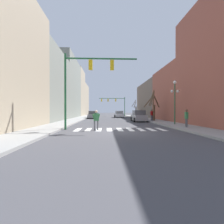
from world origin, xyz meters
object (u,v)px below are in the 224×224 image
car_driving_toward_lane (119,114)px  car_at_intersection (139,116)px  pedestrian_crossing_street (152,114)px  car_driving_away_lane (93,115)px  traffic_signal_near (86,75)px  street_tree_right_near (153,106)px  pedestrian_on_right_sidewalk (96,118)px  traffic_signal_far (115,102)px  street_tree_left_mid (136,110)px  pedestrian_waiting_at_curb (186,117)px  street_lamp_right_corner (175,94)px

car_driving_toward_lane → car_at_intersection: size_ratio=1.03×
car_at_intersection → pedestrian_crossing_street: pedestrian_crossing_street is taller
car_driving_away_lane → traffic_signal_near: bearing=-177.9°
street_tree_right_near → pedestrian_crossing_street: bearing=109.4°
car_driving_away_lane → pedestrian_on_right_sidewalk: bearing=-175.6°
traffic_signal_near → car_at_intersection: (6.73, 10.86, -3.90)m
traffic_signal_far → street_tree_left_mid: size_ratio=1.87×
car_driving_away_lane → pedestrian_on_right_sidewalk: pedestrian_on_right_sidewalk is taller
pedestrian_waiting_at_curb → street_tree_left_mid: (0.39, 27.94, 0.78)m
car_driving_away_lane → street_tree_left_mid: (10.14, 6.65, 1.15)m
car_driving_toward_lane → street_tree_left_mid: size_ratio=1.12×
traffic_signal_near → car_at_intersection: traffic_signal_near is taller
pedestrian_on_right_sidewalk → street_tree_left_mid: (8.42, 28.83, 0.90)m
car_driving_toward_lane → pedestrian_on_right_sidewalk: pedestrian_on_right_sidewalk is taller
car_driving_away_lane → car_at_intersection: size_ratio=1.05×
traffic_signal_far → car_driving_away_lane: size_ratio=1.62×
pedestrian_on_right_sidewalk → street_tree_left_mid: bearing=50.0°
street_lamp_right_corner → car_at_intersection: (-2.53, 7.24, -2.70)m
traffic_signal_far → car_driving_away_lane: traffic_signal_far is taller
street_tree_left_mid → street_lamp_right_corner: bearing=-90.2°
street_tree_right_near → street_tree_left_mid: bearing=88.4°
pedestrian_crossing_street → street_tree_right_near: 1.22m
traffic_signal_near → pedestrian_on_right_sidewalk: traffic_signal_near is taller
traffic_signal_far → street_tree_left_mid: 10.17m
street_tree_left_mid → pedestrian_crossing_street: bearing=-92.1°
pedestrian_waiting_at_curb → traffic_signal_far: bearing=13.9°
street_lamp_right_corner → pedestrian_crossing_street: (-0.54, 7.23, -2.35)m
traffic_signal_far → street_lamp_right_corner: traffic_signal_far is taller
traffic_signal_far → street_lamp_right_corner: (4.65, -33.30, -0.77)m
traffic_signal_near → street_lamp_right_corner: bearing=21.4°
car_driving_away_lane → pedestrian_crossing_street: 14.34m
traffic_signal_near → street_tree_left_mid: bearing=71.7°
traffic_signal_far → car_at_intersection: size_ratio=1.71×
traffic_signal_near → car_at_intersection: bearing=58.2°
pedestrian_crossing_street → pedestrian_waiting_at_curb: (0.25, -10.55, -0.03)m
pedestrian_on_right_sidewalk → pedestrian_crossing_street: bearing=32.1°
car_driving_away_lane → car_driving_toward_lane: bearing=-50.4°
traffic_signal_far → car_driving_toward_lane: size_ratio=1.66×
car_driving_away_lane → street_lamp_right_corner: bearing=-150.8°
pedestrian_waiting_at_curb → pedestrian_on_right_sidewalk: size_ratio=0.96×
car_at_intersection → street_lamp_right_corner: bearing=-160.7°
car_driving_toward_lane → pedestrian_crossing_street: bearing=-166.8°
pedestrian_crossing_street → street_tree_right_near: street_tree_right_near is taller
street_tree_right_near → traffic_signal_near: bearing=-130.1°
traffic_signal_near → pedestrian_waiting_at_curb: (8.96, 0.30, -3.58)m
car_driving_away_lane → street_tree_left_mid: bearing=-56.7°
car_driving_away_lane → pedestrian_crossing_street: pedestrian_crossing_street is taller
traffic_signal_near → car_driving_away_lane: 21.96m
car_driving_toward_lane → street_tree_left_mid: street_tree_left_mid is taller
street_lamp_right_corner → car_driving_toward_lane: size_ratio=1.02×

